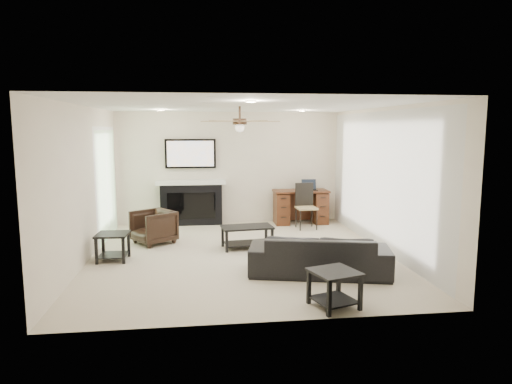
{
  "coord_description": "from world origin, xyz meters",
  "views": [
    {
      "loc": [
        -0.69,
        -7.52,
        2.14
      ],
      "look_at": [
        0.29,
        0.24,
        1.04
      ],
      "focal_mm": 32.0,
      "sensor_mm": 36.0,
      "label": 1
    }
  ],
  "objects_px": {
    "armchair": "(153,227)",
    "fireplace_unit": "(191,182)",
    "coffee_table": "(247,237)",
    "desk": "(301,207)",
    "sofa": "(319,254)"
  },
  "relations": [
    {
      "from": "sofa",
      "to": "coffee_table",
      "type": "xyz_separation_m",
      "value": [
        -0.9,
        1.6,
        -0.1
      ]
    },
    {
      "from": "sofa",
      "to": "desk",
      "type": "bearing_deg",
      "value": -85.28
    },
    {
      "from": "armchair",
      "to": "coffee_table",
      "type": "xyz_separation_m",
      "value": [
        1.7,
        -0.55,
        -0.11
      ]
    },
    {
      "from": "sofa",
      "to": "coffee_table",
      "type": "distance_m",
      "value": 1.84
    },
    {
      "from": "armchair",
      "to": "coffee_table",
      "type": "distance_m",
      "value": 1.79
    },
    {
      "from": "coffee_table",
      "to": "desk",
      "type": "xyz_separation_m",
      "value": [
        1.43,
        1.97,
        0.18
      ]
    },
    {
      "from": "sofa",
      "to": "fireplace_unit",
      "type": "distance_m",
      "value": 4.26
    },
    {
      "from": "coffee_table",
      "to": "desk",
      "type": "relative_size",
      "value": 0.74
    },
    {
      "from": "fireplace_unit",
      "to": "sofa",
      "type": "bearing_deg",
      "value": -62.93
    },
    {
      "from": "sofa",
      "to": "desk",
      "type": "height_order",
      "value": "desk"
    },
    {
      "from": "armchair",
      "to": "desk",
      "type": "relative_size",
      "value": 0.56
    },
    {
      "from": "armchair",
      "to": "fireplace_unit",
      "type": "height_order",
      "value": "fireplace_unit"
    },
    {
      "from": "coffee_table",
      "to": "desk",
      "type": "bearing_deg",
      "value": 47.47
    },
    {
      "from": "armchair",
      "to": "coffee_table",
      "type": "relative_size",
      "value": 0.77
    },
    {
      "from": "coffee_table",
      "to": "sofa",
      "type": "bearing_deg",
      "value": -67.28
    }
  ]
}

